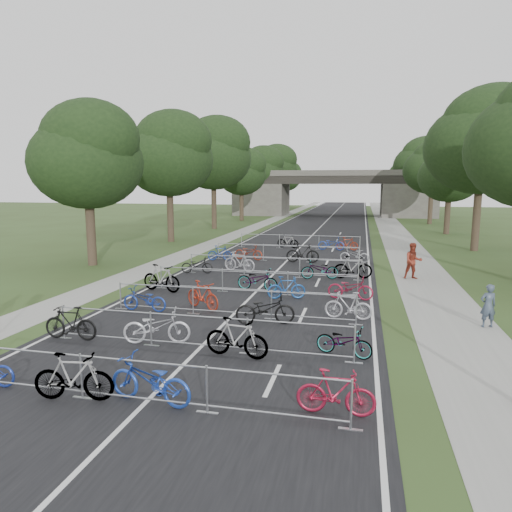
{
  "coord_description": "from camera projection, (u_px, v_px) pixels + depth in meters",
  "views": [
    {
      "loc": [
        4.68,
        -8.82,
        4.95
      ],
      "look_at": [
        -0.85,
        14.96,
        1.1
      ],
      "focal_mm": 32.0,
      "sensor_mm": 36.0,
      "label": 1
    }
  ],
  "objects": [
    {
      "name": "tree_left_3",
      "position": [
        242.0,
        173.0,
        61.8
      ],
      "size": [
        6.72,
        6.72,
        10.25
      ],
      "color": "#33261C",
      "rests_on": "ground"
    },
    {
      "name": "road",
      "position": [
        324.0,
        223.0,
        58.41
      ],
      "size": [
        11.0,
        140.0,
        0.01
      ],
      "primitive_type": "cube",
      "color": "black",
      "rests_on": "ground"
    },
    {
      "name": "tree_right_5",
      "position": [
        413.0,
        178.0,
        79.5
      ],
      "size": [
        6.16,
        6.16,
        9.39
      ],
      "color": "#33261C",
      "rests_on": "ground"
    },
    {
      "name": "tree_left_2",
      "position": [
        214.0,
        155.0,
        50.0
      ],
      "size": [
        8.4,
        8.4,
        12.81
      ],
      "color": "#33261C",
      "rests_on": "ground"
    },
    {
      "name": "barrier_row_2",
      "position": [
        231.0,
        303.0,
        17.14
      ],
      "size": [
        9.7,
        0.08,
        1.1
      ],
      "color": "#A2A4AA",
      "rests_on": "ground"
    },
    {
      "name": "bike_22",
      "position": [
        303.0,
        253.0,
        28.98
      ],
      "size": [
        2.11,
        0.69,
        1.25
      ],
      "primitive_type": "imported",
      "rotation": [
        0.0,
        0.0,
        1.62
      ],
      "color": "black",
      "rests_on": "ground"
    },
    {
      "name": "bike_18",
      "position": [
        320.0,
        270.0,
        23.91
      ],
      "size": [
        2.08,
        1.1,
        1.04
      ],
      "primitive_type": "imported",
      "rotation": [
        0.0,
        0.0,
        4.93
      ],
      "color": "#A2A4AA",
      "rests_on": "ground"
    },
    {
      "name": "bike_15",
      "position": [
        350.0,
        288.0,
        19.71
      ],
      "size": [
        1.99,
        0.83,
        1.02
      ],
      "primitive_type": "imported",
      "rotation": [
        0.0,
        0.0,
        1.49
      ],
      "color": "maroon",
      "rests_on": "ground"
    },
    {
      "name": "barrier_row_0",
      "position": [
        142.0,
        383.0,
        10.22
      ],
      "size": [
        9.7,
        0.08,
        1.1
      ],
      "color": "#A2A4AA",
      "rests_on": "ground"
    },
    {
      "name": "ground",
      "position": [
        143.0,
        406.0,
        10.3
      ],
      "size": [
        200.0,
        200.0,
        0.0
      ],
      "primitive_type": "plane",
      "color": "#33451D",
      "rests_on": "ground"
    },
    {
      "name": "barrier_row_1",
      "position": [
        198.0,
        333.0,
        13.68
      ],
      "size": [
        9.7,
        0.08,
        1.1
      ],
      "color": "#A2A4AA",
      "rests_on": "ground"
    },
    {
      "name": "bike_19",
      "position": [
        353.0,
        267.0,
        24.06
      ],
      "size": [
        2.1,
        0.91,
        1.22
      ],
      "primitive_type": "imported",
      "rotation": [
        0.0,
        0.0,
        1.74
      ],
      "color": "#A2A4AA",
      "rests_on": "ground"
    },
    {
      "name": "barrier_row_6",
      "position": [
        299.0,
        242.0,
        35.23
      ],
      "size": [
        9.7,
        0.08,
        1.1
      ],
      "color": "#A2A4AA",
      "rests_on": "ground"
    },
    {
      "name": "tree_right_2",
      "position": [
        451.0,
        174.0,
        44.86
      ],
      "size": [
        6.16,
        6.16,
        9.39
      ],
      "color": "#33261C",
      "rests_on": "ground"
    },
    {
      "name": "tree_left_6",
      "position": [
        285.0,
        177.0,
        96.44
      ],
      "size": [
        6.72,
        6.72,
        10.25
      ],
      "color": "#33261C",
      "rests_on": "ground"
    },
    {
      "name": "pedestrian_b",
      "position": [
        413.0,
        261.0,
        23.91
      ],
      "size": [
        1.03,
        0.86,
        1.91
      ],
      "primitive_type": "imported",
      "rotation": [
        0.0,
        0.0,
        0.16
      ],
      "color": "maroon",
      "rests_on": "ground"
    },
    {
      "name": "bike_10",
      "position": [
        265.0,
        309.0,
        16.2
      ],
      "size": [
        2.22,
        1.23,
        1.11
      ],
      "primitive_type": "imported",
      "rotation": [
        0.0,
        0.0,
        1.82
      ],
      "color": "black",
      "rests_on": "ground"
    },
    {
      "name": "bike_12",
      "position": [
        161.0,
        278.0,
        21.15
      ],
      "size": [
        2.18,
        1.11,
        1.26
      ],
      "primitive_type": "imported",
      "rotation": [
        0.0,
        0.0,
        1.31
      ],
      "color": "#A2A4AA",
      "rests_on": "ground"
    },
    {
      "name": "barrier_row_4",
      "position": [
        271.0,
        267.0,
        24.65
      ],
      "size": [
        9.7,
        0.08,
        1.1
      ],
      "color": "#A2A4AA",
      "rests_on": "ground"
    },
    {
      "name": "tree_left_1",
      "position": [
        169.0,
        156.0,
        38.58
      ],
      "size": [
        7.56,
        7.56,
        11.53
      ],
      "color": "#33261C",
      "rests_on": "ground"
    },
    {
      "name": "overpass_bridge",
      "position": [
        333.0,
        193.0,
        72.29
      ],
      "size": [
        31.0,
        8.0,
        7.05
      ],
      "color": "#4A4642",
      "rests_on": "ground"
    },
    {
      "name": "bike_6",
      "position": [
        237.0,
        338.0,
        13.09
      ],
      "size": [
        1.98,
        0.79,
        1.16
      ],
      "primitive_type": "imported",
      "rotation": [
        0.0,
        0.0,
        1.44
      ],
      "color": "#A2A4AA",
      "rests_on": "ground"
    },
    {
      "name": "tree_left_4",
      "position": [
        261.0,
        169.0,
        73.22
      ],
      "size": [
        7.56,
        7.56,
        11.53
      ],
      "color": "#33261C",
      "rests_on": "ground"
    },
    {
      "name": "bike_2",
      "position": [
        150.0,
        381.0,
        10.3
      ],
      "size": [
        2.18,
        1.02,
        1.1
      ],
      "primitive_type": "imported",
      "rotation": [
        0.0,
        0.0,
        4.57
      ],
      "color": "#1D3DA1",
      "rests_on": "ground"
    },
    {
      "name": "tree_left_0",
      "position": [
        88.0,
        158.0,
        27.16
      ],
      "size": [
        6.72,
        6.72,
        10.25
      ],
      "color": "#33261C",
      "rests_on": "ground"
    },
    {
      "name": "tree_right_1",
      "position": [
        484.0,
        143.0,
        33.01
      ],
      "size": [
        8.18,
        8.18,
        12.47
      ],
      "color": "#33261C",
      "rests_on": "ground"
    },
    {
      "name": "tree_right_4",
      "position": [
        422.0,
        164.0,
        67.65
      ],
      "size": [
        8.18,
        8.18,
        12.47
      ],
      "color": "#33261C",
      "rests_on": "ground"
    },
    {
      "name": "bike_27",
      "position": [
        347.0,
        244.0,
        34.43
      ],
      "size": [
        1.73,
        0.77,
        1.0
      ],
      "primitive_type": "imported",
      "rotation": [
        0.0,
        0.0,
        1.38
      ],
      "color": "maroon",
      "rests_on": "ground"
    },
    {
      "name": "pedestrian_a",
      "position": [
        488.0,
        306.0,
        15.84
      ],
      "size": [
        0.63,
        0.49,
        1.53
      ],
      "primitive_type": "imported",
      "rotation": [
        0.0,
        0.0,
        3.38
      ],
      "color": "#384455",
      "rests_on": "ground"
    },
    {
      "name": "tree_right_6",
      "position": [
        407.0,
        174.0,
        90.89
      ],
      "size": [
        7.17,
        7.17,
        10.93
      ],
      "color": "#33261C",
      "rests_on": "ground"
    },
    {
      "name": "bike_13",
      "position": [
        258.0,
        280.0,
        21.29
      ],
      "size": [
        2.1,
        1.02,
        1.06
      ],
      "primitive_type": "imported",
      "rotation": [
        0.0,
        0.0,
        1.41
      ],
      "color": "#A2A4AA",
      "rests_on": "ground"
    },
    {
      "name": "bike_26",
      "position": [
        331.0,
        243.0,
        34.48
      ],
      "size": [
        1.97,
        0.69,
        1.03
      ],
      "primitive_type": "imported",
      "rotation": [
        0.0,
        0.0,
        1.58
      ],
      "color": "navy",
      "rests_on": "ground"
    },
    {
      "name": "bike_11",
      "position": [
        348.0,
        306.0,
        16.8
      ],
      "size": [
        1.75,
        0.59,
        1.04
      ],
      "primitive_type": "imported",
      "rotation": [
        0.0,
        0.0,
        4.65
      ],
      "color": "#B0B0B8",
      "rests_on": "ground"
    },
    {
      "name": "bike_5",
      "position": [
        157.0,
        327.0,
        14.24
      ],
      "size": [
        2.21,
        1.26,
        1.1
      ],
      "primitive_type": "imported",
      "rotation": [
        0.0,
        0.0,
        1.84
      ],
      "color": "#ADADB5",
      "rests_on": "ground"
    },
    {
      "name": "sidewalk_right",
      "position": [
        389.0,
        224.0,
        56.62
      ],
      "size": [
        3.0,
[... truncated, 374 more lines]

